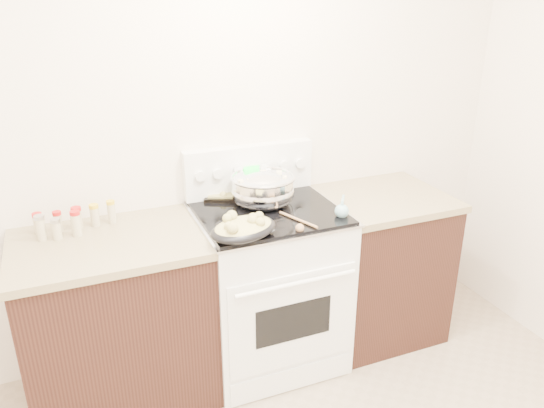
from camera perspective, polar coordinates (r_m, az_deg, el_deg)
name	(u,v)px	position (r m, az deg, el deg)	size (l,w,h in m)	color
room_shell	(359,151)	(1.23, 9.33, 5.66)	(4.10, 3.60, 2.75)	white
counter_left	(119,320)	(2.90, -16.15, -11.87)	(0.93, 0.67, 0.92)	black
counter_right	(377,264)	(3.36, 11.25, -6.35)	(0.73, 0.67, 0.92)	black
kitchen_range	(268,284)	(3.04, -0.40, -8.57)	(0.78, 0.73, 1.22)	white
mixing_bowl	(263,190)	(2.90, -1.00, 1.57)	(0.37, 0.37, 0.21)	silver
roasting_pan	(243,228)	(2.52, -3.11, -2.56)	(0.40, 0.33, 0.12)	black
baking_sheet	(243,191)	(3.05, -3.17, 1.38)	(0.50, 0.44, 0.06)	black
wooden_spoon	(299,225)	(2.64, 2.93, -2.25)	(0.12, 0.25, 0.04)	#AF7F50
blue_ladle	(342,210)	(2.79, 7.53, -0.59)	(0.16, 0.24, 0.09)	#7FB3BD
spice_jars	(69,221)	(2.80, -20.96, -1.73)	(0.39, 0.15, 0.13)	#BFB28C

